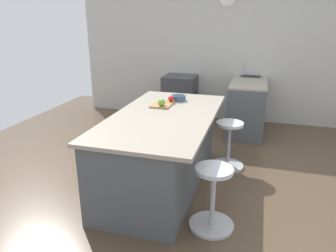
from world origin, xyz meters
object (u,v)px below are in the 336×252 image
object	(u,v)px
cutting_board	(162,104)
kitchen_island	(160,149)
fruit_bowl	(178,98)
stool_middle	(213,200)
apple_green	(162,102)
stool_by_window	(228,146)
apple_red	(171,99)
oven_range	(180,98)

from	to	relation	value
cutting_board	kitchen_island	bearing A→B (deg)	13.10
cutting_board	fruit_bowl	size ratio (longest dim) A/B	1.86
stool_middle	apple_green	world-z (taller)	apple_green
stool_by_window	cutting_board	distance (m)	1.07
stool_middle	apple_red	size ratio (longest dim) A/B	8.36
oven_range	cutting_board	world-z (taller)	cutting_board
stool_by_window	stool_middle	bearing A→B (deg)	0.00
oven_range	kitchen_island	xyz separation A→B (m)	(2.55, 0.41, 0.01)
apple_green	apple_red	xyz separation A→B (m)	(-0.23, 0.05, -0.01)
kitchen_island	stool_by_window	distance (m)	1.02
stool_by_window	apple_green	size ratio (longest dim) A/B	7.17
apple_green	apple_red	world-z (taller)	apple_green
stool_middle	fruit_bowl	size ratio (longest dim) A/B	3.29
apple_red	stool_middle	bearing A→B (deg)	32.18
kitchen_island	cutting_board	distance (m)	0.60
stool_middle	apple_green	size ratio (longest dim) A/B	7.17
kitchen_island	fruit_bowl	bearing A→B (deg)	176.16
oven_range	apple_green	world-z (taller)	apple_green
oven_range	kitchen_island	distance (m)	2.58
kitchen_island	stool_by_window	xyz separation A→B (m)	(-0.69, 0.74, -0.15)
stool_by_window	cutting_board	bearing A→B (deg)	-70.31
stool_by_window	stool_middle	distance (m)	1.37
apple_red	fruit_bowl	size ratio (longest dim) A/B	0.39
kitchen_island	apple_red	size ratio (longest dim) A/B	28.46
stool_by_window	oven_range	bearing A→B (deg)	-148.36
fruit_bowl	apple_red	bearing A→B (deg)	-20.97
stool_by_window	apple_red	distance (m)	1.01
stool_middle	cutting_board	bearing A→B (deg)	-142.16
apple_red	apple_green	bearing A→B (deg)	-13.00
stool_middle	apple_red	bearing A→B (deg)	-147.82
oven_range	stool_middle	xyz separation A→B (m)	(3.24, 1.15, -0.13)
oven_range	apple_green	size ratio (longest dim) A/B	9.75
apple_red	kitchen_island	bearing A→B (deg)	1.52
fruit_bowl	apple_green	bearing A→B (deg)	-16.24
fruit_bowl	cutting_board	bearing A→B (deg)	-25.50
oven_range	apple_red	world-z (taller)	apple_red
kitchen_island	apple_green	distance (m)	0.58
stool_by_window	fruit_bowl	distance (m)	0.94
stool_by_window	apple_red	bearing A→B (deg)	-77.48
oven_range	apple_red	size ratio (longest dim) A/B	11.38
oven_range	cutting_board	distance (m)	2.24
kitchen_island	apple_green	size ratio (longest dim) A/B	24.40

